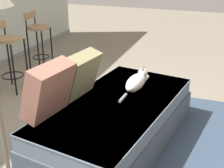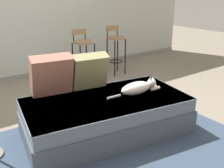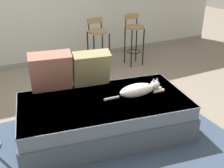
% 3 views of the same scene
% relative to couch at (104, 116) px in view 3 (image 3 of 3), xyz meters
% --- Properties ---
extents(ground_plane, '(16.00, 16.00, 0.00)m').
position_rel_couch_xyz_m(ground_plane, '(0.00, 0.40, -0.22)').
color(ground_plane, slate).
rests_on(ground_plane, ground).
extents(wall_baseboard_trim, '(8.00, 0.02, 0.09)m').
position_rel_couch_xyz_m(wall_baseboard_trim, '(0.00, 2.60, -0.18)').
color(wall_baseboard_trim, gray).
rests_on(wall_baseboard_trim, ground).
extents(area_rug, '(2.62, 2.08, 0.01)m').
position_rel_couch_xyz_m(area_rug, '(0.00, -0.30, -0.22)').
color(area_rug, '#334256').
rests_on(area_rug, ground).
extents(couch, '(2.05, 1.27, 0.44)m').
position_rel_couch_xyz_m(couch, '(0.00, 0.00, 0.00)').
color(couch, '#44505B').
rests_on(couch, ground).
extents(throw_pillow_corner, '(0.52, 0.37, 0.50)m').
position_rel_couch_xyz_m(throw_pillow_corner, '(-0.46, 0.47, 0.47)').
color(throw_pillow_corner, '#936051').
rests_on(throw_pillow_corner, couch).
extents(throw_pillow_middle, '(0.48, 0.35, 0.47)m').
position_rel_couch_xyz_m(throw_pillow_middle, '(0.01, 0.39, 0.45)').
color(throw_pillow_middle, '#847F56').
rests_on(throw_pillow_middle, couch).
extents(cat, '(0.74, 0.19, 0.19)m').
position_rel_couch_xyz_m(cat, '(0.40, -0.09, 0.29)').
color(cat, white).
rests_on(cat, couch).
extents(bar_stool_near_window, '(0.34, 0.34, 0.95)m').
position_rel_couch_xyz_m(bar_stool_near_window, '(0.72, 1.80, 0.36)').
color(bar_stool_near_window, black).
rests_on(bar_stool_near_window, ground).
extents(bar_stool_by_doorway, '(0.34, 0.34, 0.96)m').
position_rel_couch_xyz_m(bar_stool_by_doorway, '(1.46, 1.80, 0.38)').
color(bar_stool_by_doorway, black).
rests_on(bar_stool_by_doorway, ground).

